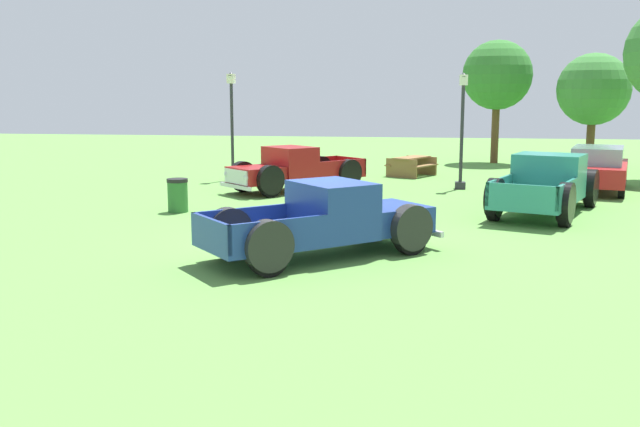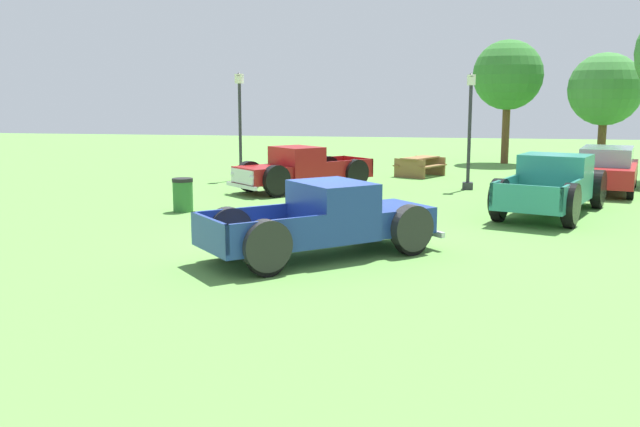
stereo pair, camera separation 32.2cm
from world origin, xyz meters
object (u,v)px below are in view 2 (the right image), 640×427
at_px(pickup_truck_behind_left, 295,170).
at_px(lamp_post_near, 470,129).
at_px(lamp_post_far, 240,124).
at_px(trash_can, 183,195).
at_px(pickup_truck_behind_right, 555,185).
at_px(oak_tree_east, 508,76).
at_px(sedan_distant_a, 606,168).
at_px(pickup_truck_foreground, 335,220).
at_px(oak_tree_west, 605,90).
at_px(picnic_table, 420,164).

xyz_separation_m(pickup_truck_behind_left, lamp_post_near, (5.84, 1.50, 1.38)).
distance_m(lamp_post_far, trash_can, 7.81).
distance_m(pickup_truck_behind_right, oak_tree_east, 14.91).
bearing_deg(sedan_distant_a, trash_can, -153.15).
bearing_deg(pickup_truck_foreground, trash_can, 137.57).
xyz_separation_m(trash_can, oak_tree_west, (14.10, 14.30, 3.01)).
bearing_deg(oak_tree_east, sedan_distant_a, -75.06).
relative_size(oak_tree_east, oak_tree_west, 1.14).
bearing_deg(picnic_table, pickup_truck_behind_right, -64.13).
bearing_deg(pickup_truck_behind_left, picnic_table, 52.54).
xyz_separation_m(pickup_truck_behind_left, sedan_distant_a, (10.44, 1.70, 0.08)).
bearing_deg(picnic_table, trash_can, -122.16).
distance_m(pickup_truck_behind_left, lamp_post_near, 6.18).
relative_size(lamp_post_far, oak_tree_east, 0.71).
relative_size(pickup_truck_foreground, sedan_distant_a, 1.00).
bearing_deg(oak_tree_west, oak_tree_east, 154.93).
distance_m(pickup_truck_foreground, lamp_post_near, 11.37).
bearing_deg(pickup_truck_behind_left, lamp_post_near, 14.45).
distance_m(pickup_truck_behind_left, oak_tree_east, 14.29).
relative_size(pickup_truck_foreground, pickup_truck_behind_left, 1.02).
bearing_deg(oak_tree_east, picnic_table, -121.65).
relative_size(pickup_truck_foreground, oak_tree_west, 0.96).
distance_m(pickup_truck_behind_left, picnic_table, 6.64).
bearing_deg(lamp_post_far, oak_tree_west, 24.55).
xyz_separation_m(picnic_table, trash_can, (-6.29, -10.00, -0.01)).
bearing_deg(lamp_post_far, lamp_post_near, -9.07).
distance_m(sedan_distant_a, lamp_post_near, 4.79).
height_order(lamp_post_near, picnic_table, lamp_post_near).
relative_size(pickup_truck_foreground, lamp_post_near, 1.22).
height_order(pickup_truck_behind_left, oak_tree_east, oak_tree_east).
relative_size(pickup_truck_foreground, pickup_truck_behind_right, 0.86).
height_order(pickup_truck_behind_right, trash_can, pickup_truck_behind_right).
bearing_deg(lamp_post_near, picnic_table, 115.52).
xyz_separation_m(picnic_table, oak_tree_west, (7.81, 4.30, 2.99)).
xyz_separation_m(pickup_truck_behind_left, pickup_truck_behind_right, (8.09, -3.08, 0.06)).
relative_size(sedan_distant_a, picnic_table, 2.14).
distance_m(pickup_truck_behind_right, trash_can, 10.47).
height_order(pickup_truck_foreground, pickup_truck_behind_right, pickup_truck_behind_right).
bearing_deg(pickup_truck_behind_left, oak_tree_east, 55.57).
xyz_separation_m(lamp_post_near, trash_can, (-8.08, -6.23, -1.63)).
bearing_deg(pickup_truck_behind_right, sedan_distant_a, 63.74).
bearing_deg(sedan_distant_a, oak_tree_west, 79.88).
xyz_separation_m(lamp_post_near, oak_tree_east, (2.01, 9.94, 2.05)).
relative_size(pickup_truck_behind_right, lamp_post_near, 1.42).
bearing_deg(pickup_truck_behind_right, trash_can, -170.94).
bearing_deg(lamp_post_far, trash_can, -85.92).
height_order(trash_can, oak_tree_east, oak_tree_east).
distance_m(lamp_post_near, lamp_post_far, 8.74).
distance_m(lamp_post_near, oak_tree_east, 10.35).
relative_size(sedan_distant_a, lamp_post_far, 1.19).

